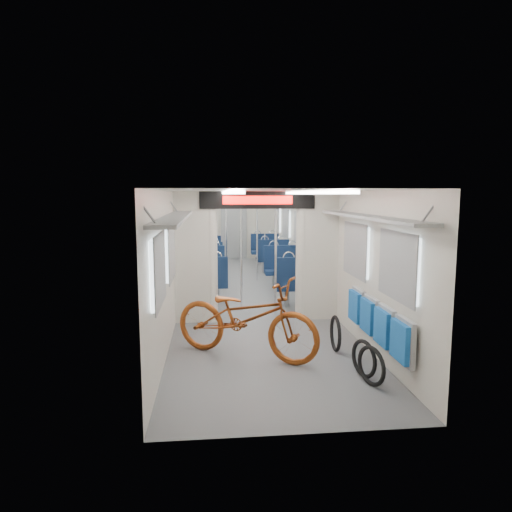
# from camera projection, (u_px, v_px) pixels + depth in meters

# --- Properties ---
(carriage) EXTENTS (12.00, 12.02, 2.31)m
(carriage) POSITION_uv_depth(u_px,v_px,m) (249.00, 230.00, 9.75)
(carriage) COLOR #515456
(carriage) RESTS_ON ground
(bicycle) EXTENTS (2.23, 1.74, 1.13)m
(bicycle) POSITION_uv_depth(u_px,v_px,m) (246.00, 317.00, 6.29)
(bicycle) COLOR #8C3D14
(bicycle) RESTS_ON ground
(flip_bench) EXTENTS (0.12, 2.12, 0.53)m
(flip_bench) POSITION_uv_depth(u_px,v_px,m) (377.00, 322.00, 6.02)
(flip_bench) COLOR gray
(flip_bench) RESTS_ON carriage
(bike_hoop_a) EXTENTS (0.21, 0.48, 0.49)m
(bike_hoop_a) POSITION_uv_depth(u_px,v_px,m) (371.00, 368.00, 5.37)
(bike_hoop_a) COLOR black
(bike_hoop_a) RESTS_ON ground
(bike_hoop_b) EXTENTS (0.19, 0.48, 0.48)m
(bike_hoop_b) POSITION_uv_depth(u_px,v_px,m) (364.00, 361.00, 5.61)
(bike_hoop_b) COLOR black
(bike_hoop_b) RESTS_ON ground
(bike_hoop_c) EXTENTS (0.06, 0.53, 0.52)m
(bike_hoop_c) POSITION_uv_depth(u_px,v_px,m) (335.00, 335.00, 6.56)
(bike_hoop_c) COLOR black
(bike_hoop_c) RESTS_ON ground
(seat_bay_near_left) EXTENTS (0.92, 2.12, 1.11)m
(seat_bay_near_left) POSITION_uv_depth(u_px,v_px,m) (206.00, 271.00, 10.22)
(seat_bay_near_left) COLOR #0D1C39
(seat_bay_near_left) RESTS_ON ground
(seat_bay_near_right) EXTENTS (0.94, 2.21, 1.14)m
(seat_bay_near_right) POSITION_uv_depth(u_px,v_px,m) (291.00, 271.00, 10.04)
(seat_bay_near_right) COLOR #0D1C39
(seat_bay_near_right) RESTS_ON ground
(seat_bay_far_left) EXTENTS (0.89, 1.98, 1.07)m
(seat_bay_far_left) POSITION_uv_depth(u_px,v_px,m) (207.00, 253.00, 13.37)
(seat_bay_far_left) COLOR #0D1C39
(seat_bay_far_left) RESTS_ON ground
(seat_bay_far_right) EXTENTS (0.91, 2.07, 1.10)m
(seat_bay_far_right) POSITION_uv_depth(u_px,v_px,m) (269.00, 251.00, 13.84)
(seat_bay_far_right) COLOR #0D1C39
(seat_bay_far_right) RESTS_ON ground
(stanchion_near_left) EXTENTS (0.04, 0.04, 2.30)m
(stanchion_near_left) POSITION_uv_depth(u_px,v_px,m) (241.00, 252.00, 8.73)
(stanchion_near_left) COLOR silver
(stanchion_near_left) RESTS_ON ground
(stanchion_near_right) EXTENTS (0.05, 0.05, 2.30)m
(stanchion_near_right) POSITION_uv_depth(u_px,v_px,m) (276.00, 254.00, 8.46)
(stanchion_near_right) COLOR silver
(stanchion_near_right) RESTS_ON ground
(stanchion_far_left) EXTENTS (0.05, 0.05, 2.30)m
(stanchion_far_left) POSITION_uv_depth(u_px,v_px,m) (226.00, 237.00, 11.75)
(stanchion_far_left) COLOR silver
(stanchion_far_left) RESTS_ON ground
(stanchion_far_right) EXTENTS (0.04, 0.04, 2.30)m
(stanchion_far_right) POSITION_uv_depth(u_px,v_px,m) (257.00, 237.00, 11.87)
(stanchion_far_right) COLOR silver
(stanchion_far_right) RESTS_ON ground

